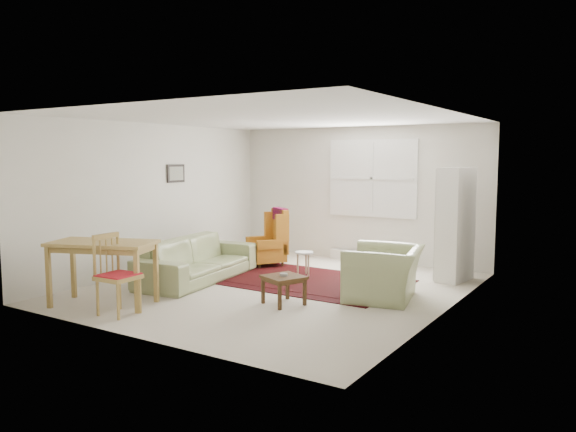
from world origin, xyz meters
The scene contains 10 objects.
room centered at (0.02, 0.21, 1.26)m, with size 5.04×5.54×2.51m.
rug centered at (0.10, 0.64, 0.02)m, with size 3.03×1.95×0.03m, color black, non-canonical shape.
sofa centered at (-1.35, -0.22, 0.46)m, with size 2.28×0.89×0.92m, color #8E9765.
armchair centered at (1.59, 0.25, 0.43)m, with size 1.11×0.97×0.86m, color #8E9765.
wingback_chair centered at (-1.12, 1.35, 0.52)m, with size 0.60×0.63×1.03m, color #BC731C, non-canonical shape.
coffee_table centered at (0.59, -0.73, 0.19)m, with size 0.47×0.47×0.39m, color #442B15, non-canonical shape.
stool centered at (-0.10, 0.94, 0.20)m, with size 0.30×0.30×0.41m, color white, non-canonical shape.
cabinet centered at (2.07, 1.93, 0.89)m, with size 0.37×0.71×1.78m, color silver, non-canonical shape.
desk centered at (-1.39, -2.02, 0.42)m, with size 1.33×0.67×0.84m, color #AC8B45, non-canonical shape.
desk_chair centered at (-0.87, -2.23, 0.50)m, with size 0.44×0.44×1.00m, color #AC8B45, non-canonical shape.
Camera 1 is at (4.52, -6.83, 1.94)m, focal length 35.00 mm.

